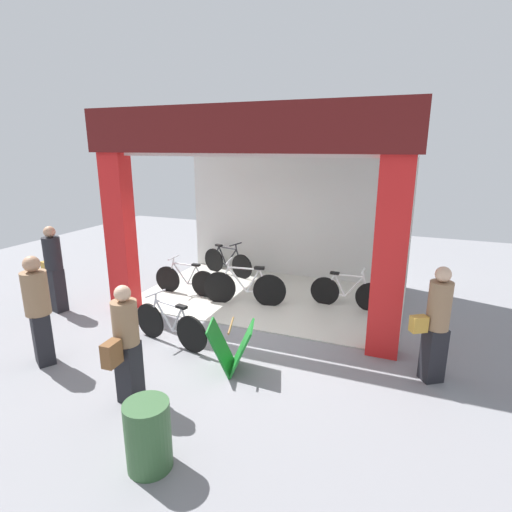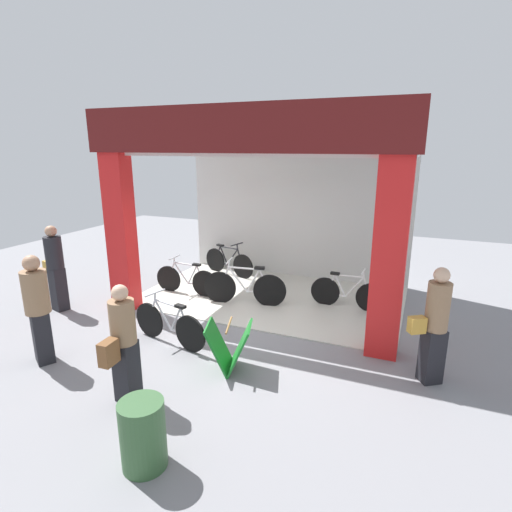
{
  "view_description": "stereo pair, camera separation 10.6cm",
  "coord_description": "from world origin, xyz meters",
  "px_view_note": "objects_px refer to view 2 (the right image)",
  "views": [
    {
      "loc": [
        2.83,
        -6.21,
        3.22
      ],
      "look_at": [
        0.0,
        0.85,
        1.15
      ],
      "focal_mm": 28.37,
      "sensor_mm": 36.0,
      "label": 1
    },
    {
      "loc": [
        2.93,
        -6.17,
        3.22
      ],
      "look_at": [
        0.0,
        0.85,
        1.15
      ],
      "focal_mm": 28.37,
      "sensor_mm": 36.0,
      "label": 2
    }
  ],
  "objects_px": {
    "bicycle_inside_1": "(229,262)",
    "pedestrian_1": "(435,325)",
    "bicycle_inside_0": "(347,293)",
    "bicycle_parked_0": "(169,325)",
    "pedestrian_2": "(123,343)",
    "pedestrian_3": "(38,308)",
    "sandwich_board_sign": "(229,347)",
    "pedestrian_0": "(55,267)",
    "trash_bin": "(143,434)",
    "bicycle_inside_2": "(187,280)",
    "bicycle_inside_3": "(245,287)"
  },
  "relations": [
    {
      "from": "sandwich_board_sign",
      "to": "pedestrian_2",
      "type": "height_order",
      "value": "pedestrian_2"
    },
    {
      "from": "bicycle_inside_0",
      "to": "pedestrian_1",
      "type": "bearing_deg",
      "value": -54.99
    },
    {
      "from": "sandwich_board_sign",
      "to": "pedestrian_3",
      "type": "relative_size",
      "value": 0.47
    },
    {
      "from": "pedestrian_1",
      "to": "pedestrian_3",
      "type": "relative_size",
      "value": 0.99
    },
    {
      "from": "bicycle_parked_0",
      "to": "pedestrian_3",
      "type": "height_order",
      "value": "pedestrian_3"
    },
    {
      "from": "bicycle_inside_0",
      "to": "pedestrian_3",
      "type": "xyz_separation_m",
      "value": [
        -3.92,
        -3.91,
        0.55
      ]
    },
    {
      "from": "bicycle_inside_0",
      "to": "bicycle_parked_0",
      "type": "distance_m",
      "value": 3.65
    },
    {
      "from": "trash_bin",
      "to": "bicycle_inside_2",
      "type": "bearing_deg",
      "value": 117.15
    },
    {
      "from": "pedestrian_0",
      "to": "bicycle_inside_1",
      "type": "bearing_deg",
      "value": 57.39
    },
    {
      "from": "bicycle_parked_0",
      "to": "pedestrian_2",
      "type": "distance_m",
      "value": 1.61
    },
    {
      "from": "bicycle_inside_3",
      "to": "pedestrian_1",
      "type": "relative_size",
      "value": 1.02
    },
    {
      "from": "bicycle_parked_0",
      "to": "sandwich_board_sign",
      "type": "bearing_deg",
      "value": -14.81
    },
    {
      "from": "sandwich_board_sign",
      "to": "pedestrian_0",
      "type": "xyz_separation_m",
      "value": [
        -4.21,
        0.73,
        0.53
      ]
    },
    {
      "from": "sandwich_board_sign",
      "to": "bicycle_inside_1",
      "type": "bearing_deg",
      "value": 116.56
    },
    {
      "from": "bicycle_inside_2",
      "to": "bicycle_inside_0",
      "type": "bearing_deg",
      "value": 9.01
    },
    {
      "from": "bicycle_inside_2",
      "to": "trash_bin",
      "type": "relative_size",
      "value": 2.06
    },
    {
      "from": "bicycle_inside_3",
      "to": "bicycle_parked_0",
      "type": "distance_m",
      "value": 2.12
    },
    {
      "from": "bicycle_inside_0",
      "to": "bicycle_inside_3",
      "type": "xyz_separation_m",
      "value": [
        -2.01,
        -0.61,
        0.05
      ]
    },
    {
      "from": "trash_bin",
      "to": "bicycle_inside_0",
      "type": "bearing_deg",
      "value": 77.13
    },
    {
      "from": "pedestrian_2",
      "to": "bicycle_inside_2",
      "type": "bearing_deg",
      "value": 110.57
    },
    {
      "from": "bicycle_parked_0",
      "to": "pedestrian_0",
      "type": "bearing_deg",
      "value": 172.32
    },
    {
      "from": "trash_bin",
      "to": "bicycle_inside_1",
      "type": "bearing_deg",
      "value": 108.67
    },
    {
      "from": "bicycle_inside_1",
      "to": "trash_bin",
      "type": "bearing_deg",
      "value": -71.33
    },
    {
      "from": "bicycle_inside_0",
      "to": "sandwich_board_sign",
      "type": "distance_m",
      "value": 3.25
    },
    {
      "from": "bicycle_inside_0",
      "to": "pedestrian_0",
      "type": "distance_m",
      "value": 5.88
    },
    {
      "from": "bicycle_inside_0",
      "to": "pedestrian_0",
      "type": "height_order",
      "value": "pedestrian_0"
    },
    {
      "from": "pedestrian_0",
      "to": "pedestrian_2",
      "type": "xyz_separation_m",
      "value": [
        3.28,
        -1.89,
        -0.09
      ]
    },
    {
      "from": "sandwich_board_sign",
      "to": "pedestrian_3",
      "type": "bearing_deg",
      "value": -162.14
    },
    {
      "from": "sandwich_board_sign",
      "to": "pedestrian_0",
      "type": "bearing_deg",
      "value": 170.1
    },
    {
      "from": "bicycle_parked_0",
      "to": "trash_bin",
      "type": "xyz_separation_m",
      "value": [
        1.31,
        -2.37,
        0.03
      ]
    },
    {
      "from": "bicycle_inside_2",
      "to": "bicycle_parked_0",
      "type": "height_order",
      "value": "bicycle_parked_0"
    },
    {
      "from": "bicycle_inside_2",
      "to": "bicycle_parked_0",
      "type": "xyz_separation_m",
      "value": [
        1.01,
        -2.14,
        0.01
      ]
    },
    {
      "from": "bicycle_inside_0",
      "to": "pedestrian_1",
      "type": "relative_size",
      "value": 0.91
    },
    {
      "from": "bicycle_inside_1",
      "to": "pedestrian_1",
      "type": "xyz_separation_m",
      "value": [
        4.79,
        -3.3,
        0.51
      ]
    },
    {
      "from": "pedestrian_2",
      "to": "bicycle_parked_0",
      "type": "bearing_deg",
      "value": 103.49
    },
    {
      "from": "bicycle_inside_0",
      "to": "bicycle_inside_2",
      "type": "xyz_separation_m",
      "value": [
        -3.47,
        -0.55,
        0.0
      ]
    },
    {
      "from": "bicycle_parked_0",
      "to": "pedestrian_3",
      "type": "bearing_deg",
      "value": -140.04
    },
    {
      "from": "bicycle_inside_2",
      "to": "bicycle_inside_3",
      "type": "distance_m",
      "value": 1.46
    },
    {
      "from": "bicycle_parked_0",
      "to": "bicycle_inside_1",
      "type": "bearing_deg",
      "value": 101.51
    },
    {
      "from": "bicycle_inside_2",
      "to": "pedestrian_3",
      "type": "distance_m",
      "value": 3.44
    },
    {
      "from": "pedestrian_0",
      "to": "trash_bin",
      "type": "xyz_separation_m",
      "value": [
        4.23,
        -2.76,
        -0.52
      ]
    },
    {
      "from": "bicycle_parked_0",
      "to": "pedestrian_2",
      "type": "relative_size",
      "value": 0.98
    },
    {
      "from": "pedestrian_3",
      "to": "pedestrian_0",
      "type": "bearing_deg",
      "value": 132.09
    },
    {
      "from": "bicycle_inside_0",
      "to": "bicycle_parked_0",
      "type": "xyz_separation_m",
      "value": [
        -2.46,
        -2.69,
        0.01
      ]
    },
    {
      "from": "pedestrian_3",
      "to": "pedestrian_1",
      "type": "bearing_deg",
      "value": 17.1
    },
    {
      "from": "bicycle_inside_3",
      "to": "trash_bin",
      "type": "xyz_separation_m",
      "value": [
        0.86,
        -4.45,
        -0.01
      ]
    },
    {
      "from": "bicycle_inside_0",
      "to": "trash_bin",
      "type": "xyz_separation_m",
      "value": [
        -1.16,
        -5.06,
        0.04
      ]
    },
    {
      "from": "bicycle_inside_3",
      "to": "pedestrian_2",
      "type": "distance_m",
      "value": 3.6
    },
    {
      "from": "bicycle_inside_0",
      "to": "bicycle_parked_0",
      "type": "relative_size",
      "value": 0.99
    },
    {
      "from": "bicycle_inside_0",
      "to": "bicycle_inside_1",
      "type": "height_order",
      "value": "bicycle_inside_1"
    }
  ]
}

